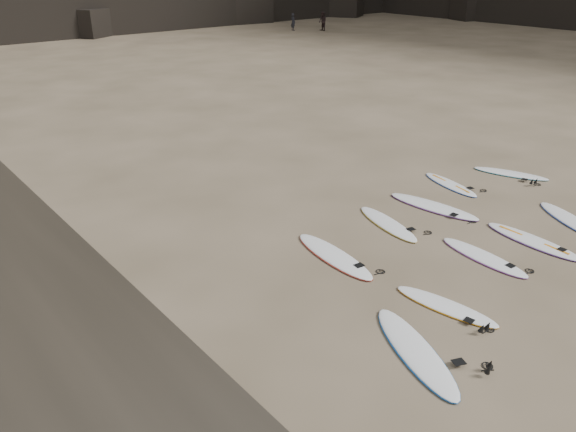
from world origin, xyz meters
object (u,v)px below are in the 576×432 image
surfboard_4 (571,220)px  surfboard_8 (450,184)px  surfboard_9 (511,173)px  surfboard_2 (484,257)px  surfboard_0 (415,351)px  person_b (323,21)px  surfboard_7 (433,206)px  surfboard_5 (334,255)px  surfboard_6 (388,223)px  surfboard_3 (533,241)px  person_a (293,22)px  surfboard_1 (446,306)px

surfboard_4 → surfboard_8: bearing=121.7°
surfboard_9 → surfboard_2: bearing=-175.4°
surfboard_0 → surfboard_9: size_ratio=1.16×
surfboard_4 → person_b: (23.18, 35.04, 0.81)m
surfboard_7 → surfboard_8: (1.78, 0.72, -0.01)m
surfboard_5 → surfboard_6: surfboard_5 is taller
surfboard_3 → surfboard_6: 3.56m
person_a → person_b: 2.79m
surfboard_1 → surfboard_4: (5.92, 0.34, 0.00)m
surfboard_2 → person_a: 44.25m
surfboard_4 → surfboard_5: bearing=-175.9°
surfboard_6 → surfboard_0: bearing=-119.8°
surfboard_4 → surfboard_5: (-6.22, 2.60, 0.00)m
surfboard_1 → surfboard_3: (4.02, 0.37, 0.01)m
surfboard_7 → surfboard_9: surfboard_7 is taller
surfboard_0 → surfboard_6: bearing=69.2°
surfboard_6 → person_b: bearing=63.2°
person_b → surfboard_7: bearing=-27.6°
surfboard_4 → surfboard_6: size_ratio=1.04×
surfboard_3 → surfboard_6: size_ratio=1.06×
surfboard_0 → surfboard_8: bearing=54.2°
surfboard_0 → surfboard_2: (3.97, 1.20, -0.01)m
surfboard_1 → surfboard_9: size_ratio=0.95×
surfboard_0 → surfboard_5: bearing=91.9°
surfboard_4 → surfboard_8: (-0.31, 3.62, -0.00)m
surfboard_9 → surfboard_8: bearing=143.3°
surfboard_4 → surfboard_8: 3.63m
surfboard_2 → surfboard_6: (-0.37, 2.63, 0.00)m
surfboard_4 → person_a: bearing=86.9°
surfboard_3 → surfboard_6: bearing=127.6°
surfboard_1 → surfboard_0: bearing=-171.5°
surfboard_0 → surfboard_3: surfboard_0 is taller
person_a → person_b: bearing=-129.8°
surfboard_2 → surfboard_5: size_ratio=0.88×
surfboard_3 → surfboard_5: (-4.32, 2.56, 0.00)m
surfboard_2 → surfboard_8: 4.60m
surfboard_0 → surfboard_2: surfboard_0 is taller
surfboard_4 → surfboard_9: surfboard_4 is taller
surfboard_2 → surfboard_8: size_ratio=1.05×
surfboard_4 → surfboard_2: bearing=-158.8°
surfboard_9 → person_b: bearing=35.9°
surfboard_0 → person_a: person_a is taller
surfboard_7 → surfboard_8: bearing=13.9°
person_a → person_b: size_ratio=0.89×
surfboard_7 → person_a: 41.32m
person_a → surfboard_1: bearing=149.3°
surfboard_5 → surfboard_7: (4.13, 0.30, 0.00)m
surfboard_5 → person_a: 44.02m
surfboard_8 → person_b: size_ratio=1.30×
surfboard_1 → surfboard_7: (3.83, 3.24, 0.01)m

